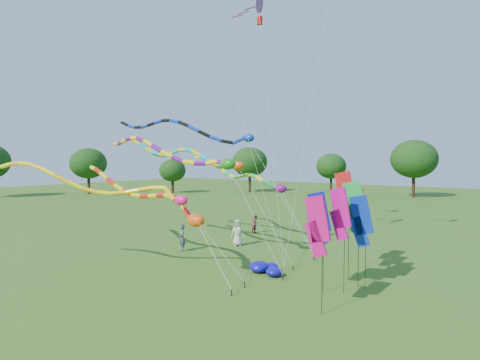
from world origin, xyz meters
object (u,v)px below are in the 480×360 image
Objects in this scene: person_b at (182,238)px; person_c at (256,224)px; tube_kite_orange at (109,186)px; blue_nylon_heap at (272,270)px; person_a at (238,233)px; tube_kite_red at (151,197)px.

person_b is 1.18× the size of person_c.
blue_nylon_heap is (6.57, 5.31, -4.47)m from tube_kite_orange.
tube_kite_orange is at bearing -141.01° from blue_nylon_heap.
tube_kite_orange reaches higher than person_a.
tube_kite_orange is at bearing -175.12° from person_c.
tube_kite_orange reaches higher than tube_kite_red.
blue_nylon_heap is 7.69m from person_b.
person_b is at bearing 77.91° from tube_kite_orange.
tube_kite_orange is at bearing -64.96° from tube_kite_red.
tube_kite_orange is 6.47× the size of blue_nylon_heap.
blue_nylon_heap is at bearing -139.58° from person_c.
tube_kite_red is at bearing -164.46° from blue_nylon_heap.
tube_kite_orange is 6.75× the size of person_a.
person_b is at bearing -179.75° from person_c.
person_a is at bearing 141.76° from blue_nylon_heap.
person_b is 8.28m from person_c.
blue_nylon_heap is 1.04× the size of person_a.
tube_kite_red reaches higher than person_a.
tube_kite_orange is 9.55m from blue_nylon_heap.
person_c is at bearing 104.64° from tube_kite_red.
person_c is at bearing 128.92° from blue_nylon_heap.
blue_nylon_heap is (7.23, 2.01, -3.61)m from tube_kite_red.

